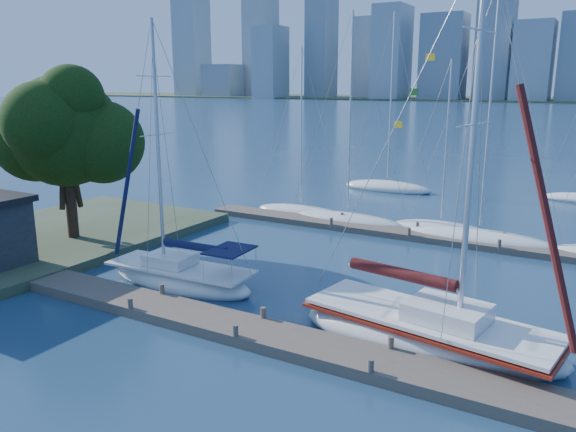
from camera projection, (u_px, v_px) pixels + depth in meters
The scene contains 12 objects.
ground at pixel (250, 336), 20.35m from camera, with size 700.00×700.00×0.00m, color #182F4D.
near_dock at pixel (250, 331), 20.31m from camera, with size 26.00×2.00×0.40m, color brown.
far_dock at pixel (430, 237), 32.86m from camera, with size 30.00×1.80×0.36m, color brown.
shore at pixel (24, 245), 31.05m from camera, with size 12.00×22.00×0.50m, color #38472D.
tree at pixel (64, 129), 30.26m from camera, with size 7.87×7.15×9.93m.
sailboat_navy at pixel (180, 264), 25.35m from camera, with size 7.66×2.85×12.14m.
sailboat_maroon at pixel (429, 318), 19.46m from camera, with size 9.64×4.43×13.79m.
bg_boat_0 at pixel (301, 212), 39.13m from camera, with size 6.93×2.38×11.63m.
bg_boat_1 at pixel (348, 220), 36.63m from camera, with size 7.82×3.08×13.58m.
bg_boat_2 at pixel (441, 228), 34.56m from camera, with size 6.21×2.74×10.64m.
bg_boat_3 at pixel (479, 238), 32.21m from camera, with size 8.91×3.62×14.65m.
bg_boat_6 at pixel (387, 187), 48.09m from camera, with size 7.96×4.12×14.94m.
Camera 1 is at (10.53, -15.62, 8.96)m, focal length 35.00 mm.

